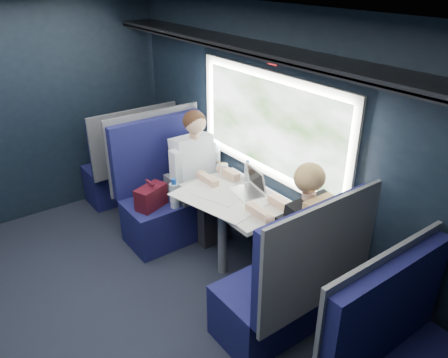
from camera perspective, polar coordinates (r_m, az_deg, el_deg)
ground at (r=3.82m, az=-11.44°, el=-16.63°), size 2.80×4.20×0.01m
room_shell at (r=3.03m, az=-13.53°, el=4.56°), size 3.00×4.40×2.40m
table at (r=3.84m, az=1.60°, el=-3.31°), size 0.62×1.00×0.74m
seat_bay_near at (r=4.51m, az=-7.17°, el=-2.27°), size 1.04×0.62×1.26m
seat_bay_far at (r=3.35m, az=8.45°, el=-13.94°), size 1.04×0.62×1.26m
seat_row_front at (r=5.27m, az=-12.10°, el=1.61°), size 1.04×0.51×1.16m
man at (r=4.36m, az=-3.32°, el=1.27°), size 0.53×0.56×1.32m
woman at (r=3.40m, az=9.88°, el=-6.75°), size 0.53×0.56×1.32m
papers at (r=3.79m, az=-0.48°, el=-2.36°), size 0.70×0.88×0.01m
laptop at (r=3.86m, az=3.56°, el=-0.85°), size 0.28×0.33×0.22m
bottle_small at (r=4.05m, az=3.08°, el=0.97°), size 0.06×0.06×0.20m
cup at (r=4.20m, az=-0.02°, el=1.35°), size 0.08×0.08×0.10m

